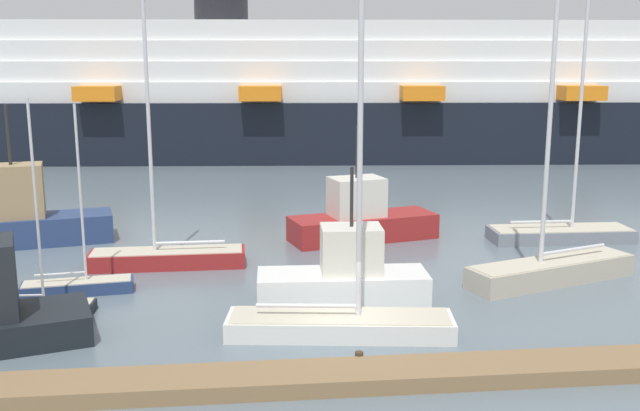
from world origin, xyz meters
TOP-DOWN VIEW (x-y plane):
  - ground_plane at (0.00, 0.00)m, footprint 600.00×600.00m
  - dock_pier at (0.00, -3.36)m, footprint 27.93×1.81m
  - sailboat_0 at (-9.59, 5.39)m, footprint 4.21×1.59m
  - sailboat_2 at (-10.55, 3.18)m, footprint 4.05×1.25m
  - sailboat_3 at (-6.57, 8.72)m, footprint 6.63×1.71m
  - sailboat_4 at (8.94, 4.89)m, footprint 7.54×4.05m
  - sailboat_5 at (12.20, 11.23)m, footprint 6.97×2.18m
  - sailboat_6 at (-0.19, 0.18)m, footprint 7.47×2.68m
  - fishing_boat_0 at (-13.87, 13.22)m, footprint 8.34×4.05m
  - fishing_boat_1 at (0.42, 3.50)m, footprint 6.31×2.34m
  - fishing_boat_2 at (2.47, 12.49)m, footprint 7.60×4.13m
  - cruise_ship at (11.72, 43.39)m, footprint 95.02×20.62m

SIDE VIEW (x-z plane):
  - ground_plane at x=0.00m, z-range 0.00..0.00m
  - dock_pier at x=0.00m, z-range -0.05..0.51m
  - sailboat_2 at x=-10.55m, z-range -3.43..4.10m
  - sailboat_0 at x=-9.59m, z-range -3.23..3.95m
  - sailboat_5 at x=12.20m, z-range -5.21..6.23m
  - sailboat_6 at x=-0.19m, z-range -5.00..6.08m
  - sailboat_3 at x=-6.57m, z-range -5.64..6.83m
  - sailboat_4 at x=8.94m, z-range -5.89..7.25m
  - fishing_boat_1 at x=0.42m, z-range -1.53..3.48m
  - fishing_boat_2 at x=2.47m, z-range -1.75..3.90m
  - fishing_boat_0 at x=-13.87m, z-range -2.03..4.68m
  - cruise_ship at x=11.72m, z-range -2.99..13.69m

